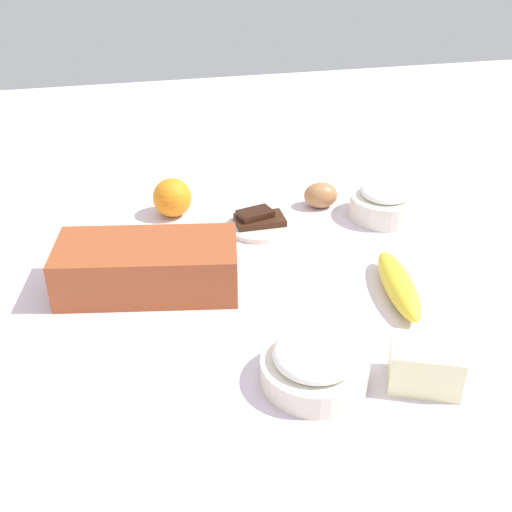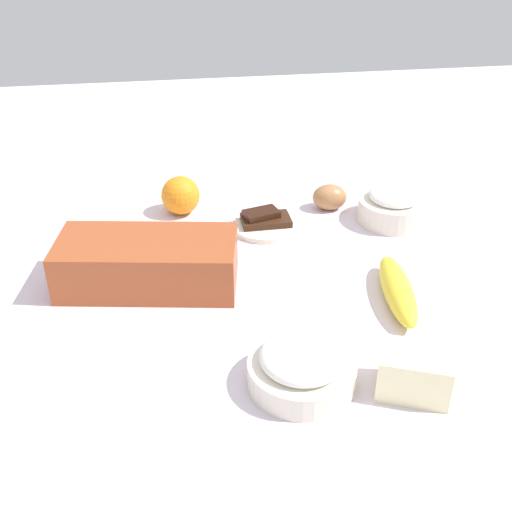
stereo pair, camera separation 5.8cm
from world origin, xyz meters
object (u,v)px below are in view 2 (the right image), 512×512
Objects in this scene: banana at (398,290)px; orange_fruit at (181,195)px; chocolate_plate at (265,223)px; egg_near_butter at (330,197)px; sugar_bowl at (393,205)px; butter_block at (414,373)px; flour_bowl at (302,366)px; loaf_pan at (147,262)px.

orange_fruit is (0.31, -0.35, 0.02)m from banana.
egg_near_butter is at bearing -156.95° from chocolate_plate.
butter_block is (0.13, 0.45, -0.00)m from sugar_bowl.
butter_block reaches higher than chocolate_plate.
flour_bowl is 0.53m from orange_fruit.
chocolate_plate is (-0.22, -0.16, -0.03)m from loaf_pan.
butter_block is (-0.26, 0.55, -0.01)m from orange_fruit.
banana is (-0.19, -0.16, -0.01)m from flour_bowl.
chocolate_plate is (-0.15, 0.09, -0.03)m from orange_fruit.
loaf_pan is 4.46× the size of egg_near_butter.
sugar_bowl is at bearing -107.71° from banana.
orange_fruit is (0.13, -0.52, 0.01)m from flour_bowl.
sugar_bowl is (-0.27, -0.42, 0.00)m from flour_bowl.
flour_bowl is 1.06× the size of sugar_bowl.
sugar_bowl is 1.77× the size of orange_fruit.
chocolate_plate is (0.24, -0.01, -0.02)m from sugar_bowl.
butter_block is 1.35× the size of egg_near_butter.
banana is at bearing -138.99° from flour_bowl.
sugar_bowl is 0.13m from egg_near_butter.
sugar_bowl is 0.24m from chocolate_plate.
flour_bowl is 1.08× the size of chocolate_plate.
banana is 0.20m from butter_block.
flour_bowl is at bearing 135.35° from loaf_pan.
butter_block is at bearing 147.16° from loaf_pan.
egg_near_butter reaches higher than banana.
loaf_pan is 2.29× the size of chocolate_plate.
loaf_pan reaches higher than sugar_bowl.
sugar_bowl is at bearing -151.88° from loaf_pan.
sugar_bowl reaches higher than banana.
egg_near_butter is (-0.29, 0.03, -0.01)m from orange_fruit.
chocolate_plate is at bearing -2.12° from sugar_bowl.
flour_bowl is 0.43m from chocolate_plate.
loaf_pan is 2.13× the size of flour_bowl.
loaf_pan reaches higher than flour_bowl.
flour_bowl is at bearing 41.01° from banana.
banana is 2.84× the size of egg_near_butter.
butter_block is (0.05, 0.20, 0.01)m from banana.
loaf_pan is 0.42m from egg_near_butter.
sugar_bowl reaches higher than chocolate_plate.
egg_near_butter reaches higher than chocolate_plate.
chocolate_plate is at bearing -133.60° from loaf_pan.
flour_bowl reaches higher than chocolate_plate.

